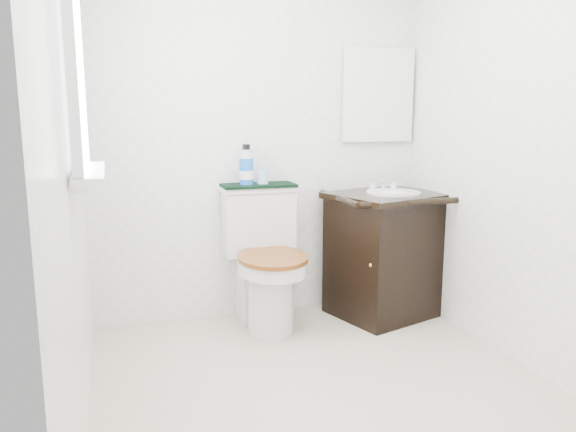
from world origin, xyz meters
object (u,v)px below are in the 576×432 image
trash_bin (263,294)px  vanity (385,251)px  toilet (264,266)px  mouthwash_bottle (246,166)px  cup (262,177)px

trash_bin → vanity: bearing=-14.0°
toilet → mouthwash_bottle: mouthwash_bottle is taller
vanity → trash_bin: (-0.79, 0.20, -0.28)m
vanity → cup: (-0.79, 0.19, 0.50)m
vanity → trash_bin: 0.86m
toilet → trash_bin: size_ratio=2.97×
vanity → toilet: bearing=175.8°
cup → mouthwash_bottle: bearing=-178.8°
vanity → cup: bearing=166.6°
vanity → trash_bin: vanity is taller
mouthwash_bottle → vanity: bearing=-11.7°
toilet → cup: 0.57m
toilet → vanity: size_ratio=0.95×
mouthwash_bottle → toilet: bearing=-58.3°
toilet → trash_bin: 0.27m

